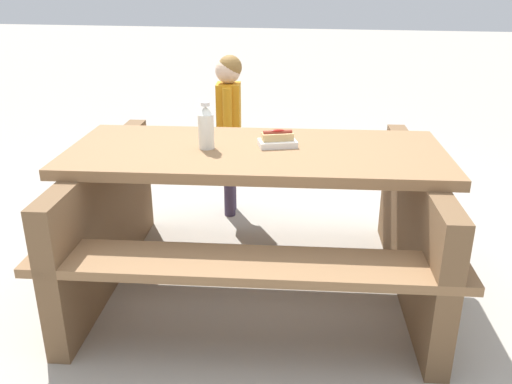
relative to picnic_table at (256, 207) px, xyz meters
name	(u,v)px	position (x,y,z in m)	size (l,w,h in m)	color
ground_plane	(256,284)	(0.00, 0.00, -0.44)	(30.00, 30.00, 0.00)	#ADA599
picnic_table	(256,207)	(0.00, 0.00, 0.00)	(1.93, 1.57, 0.75)	olive
soda_bottle	(206,127)	(-0.23, -0.04, 0.41)	(0.08, 0.08, 0.22)	silver
hotdog_tray	(277,140)	(0.10, 0.05, 0.34)	(0.21, 0.16, 0.08)	white
child_in_coat	(229,115)	(-0.33, 0.90, 0.24)	(0.17, 0.26, 1.06)	#3F334C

